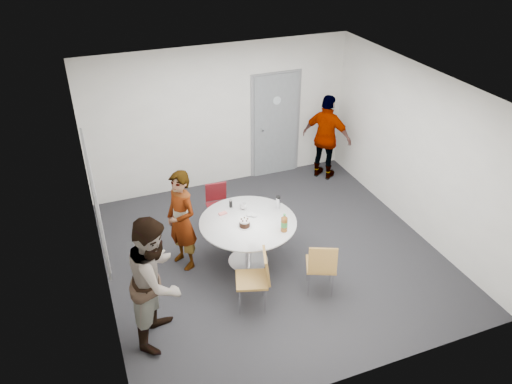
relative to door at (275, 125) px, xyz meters
name	(u,v)px	position (x,y,z in m)	size (l,w,h in m)	color
floor	(272,254)	(-1.10, -2.48, -1.03)	(5.00, 5.00, 0.00)	black
ceiling	(275,89)	(-1.10, -2.48, 1.67)	(5.00, 5.00, 0.00)	silver
wall_back	(221,117)	(-1.10, 0.02, 0.32)	(5.00, 5.00, 0.00)	silver
wall_left	(95,214)	(-3.60, -2.48, 0.32)	(5.00, 5.00, 0.00)	silver
wall_right	(417,152)	(1.40, -2.48, 0.32)	(5.00, 5.00, 0.00)	silver
wall_front	(367,289)	(-1.10, -4.98, 0.32)	(5.00, 5.00, 0.00)	silver
door	(275,125)	(0.00, 0.00, 0.00)	(1.02, 0.17, 2.12)	slate
whiteboard	(95,199)	(-3.56, -2.28, 0.42)	(0.04, 1.90, 1.25)	gray
table	(249,227)	(-1.49, -2.53, -0.38)	(1.44, 1.44, 1.04)	white
chair_near_left	(258,275)	(-1.72, -3.46, -0.49)	(0.56, 0.53, 0.88)	brown
chair_near_right	(322,264)	(-0.82, -3.55, -0.51)	(0.54, 0.56, 0.85)	brown
chair_far	(217,201)	(-1.64, -1.40, -0.56)	(0.40, 0.43, 0.78)	#5D1217
person_main	(182,221)	(-2.43, -2.22, -0.23)	(0.58, 0.38, 1.59)	#A5C6EA
person_left	(157,280)	(-3.05, -3.49, -0.14)	(0.86, 0.67, 1.77)	white
person_right	(327,138)	(0.85, -0.53, -0.18)	(1.00, 0.41, 1.70)	black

